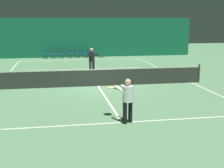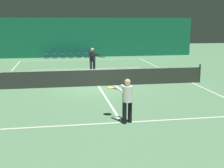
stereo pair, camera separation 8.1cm
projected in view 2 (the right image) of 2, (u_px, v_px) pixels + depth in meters
ground_plane at (98, 86)px, 17.25m from camera, size 60.00×60.00×0.00m
backdrop_curtain at (80, 38)px, 30.60m from camera, size 23.00×0.12×3.83m
court_line_baseline_far at (82, 60)px, 28.73m from camera, size 11.00×0.10×0.00m
court_line_service_far at (87, 69)px, 23.42m from camera, size 8.25×0.10×0.00m
court_line_service_near at (122, 122)px, 11.07m from camera, size 8.25×0.10×0.00m
court_line_sideline_right at (192, 83)px, 18.17m from camera, size 0.10×23.80×0.00m
court_line_centre at (98, 86)px, 17.24m from camera, size 0.10×12.80×0.00m
tennis_net at (98, 77)px, 17.14m from camera, size 12.00×0.10×1.07m
player_near at (127, 97)px, 10.87m from camera, size 0.91×1.33×1.58m
player_far at (93, 59)px, 20.81m from camera, size 1.06×1.37×1.77m
courtside_chair_0 at (47, 53)px, 29.82m from camera, size 0.44×0.44×0.84m
courtside_chair_1 at (56, 53)px, 29.95m from camera, size 0.44×0.44×0.84m
courtside_chair_2 at (64, 53)px, 30.08m from camera, size 0.44×0.44×0.84m
courtside_chair_3 at (72, 53)px, 30.21m from camera, size 0.44×0.44×0.84m
courtside_chair_4 at (80, 53)px, 30.34m from camera, size 0.44×0.44×0.84m
courtside_chair_5 at (88, 53)px, 30.47m from camera, size 0.44×0.44×0.84m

